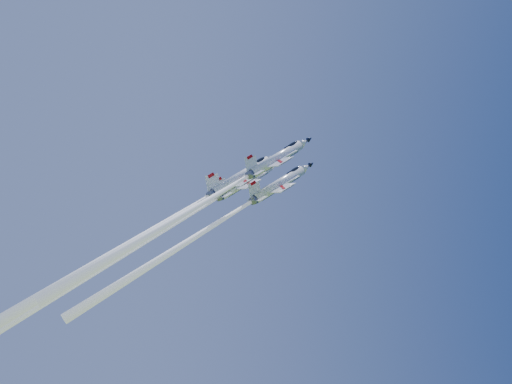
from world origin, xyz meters
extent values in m
cylinder|color=white|center=(5.92, 3.58, 92.92)|extent=(8.77, 5.93, 11.82)
cone|color=white|center=(12.14, 4.34, 97.19)|extent=(3.38, 2.83, 3.42)
cone|color=black|center=(13.58, 4.52, 98.18)|extent=(1.70, 1.42, 1.72)
cone|color=slate|center=(0.19, 2.88, 88.98)|extent=(2.77, 2.48, 2.47)
ellipsoid|color=black|center=(9.56, 3.86, 96.28)|extent=(3.35, 1.75, 2.78)
cube|color=black|center=(8.11, 3.62, 95.60)|extent=(1.18, 0.40, 0.96)
cube|color=white|center=(5.01, 3.54, 91.98)|extent=(5.99, 10.38, 4.41)
cube|color=white|center=(7.72, 5.16, 94.38)|extent=(3.20, 1.69, 2.27)
cube|color=white|center=(8.38, 2.63, 93.87)|extent=(3.20, 1.69, 2.27)
cube|color=white|center=(1.07, 3.02, 89.47)|extent=(3.14, 5.71, 2.33)
cube|color=white|center=(0.43, 2.53, 91.06)|extent=(3.79, 1.35, 4.04)
cube|color=#A2080B|center=(-0.05, 2.13, 92.40)|extent=(1.40, 0.48, 1.23)
cube|color=black|center=(6.43, 3.88, 92.13)|extent=(8.97, 1.66, 6.23)
sphere|color=white|center=(-0.03, 2.86, 88.83)|extent=(1.15, 0.98, 1.13)
cone|color=white|center=(-17.03, 0.78, 77.16)|extent=(23.64, 14.43, 35.11)
cylinder|color=white|center=(0.01, 8.28, 94.48)|extent=(9.07, 6.13, 12.23)
cone|color=white|center=(6.44, 9.07, 98.90)|extent=(3.49, 2.92, 3.54)
cone|color=black|center=(7.94, 9.25, 99.92)|extent=(1.76, 1.47, 1.78)
cone|color=slate|center=(-5.92, 7.56, 90.41)|extent=(2.87, 2.56, 2.56)
ellipsoid|color=black|center=(3.78, 8.56, 97.96)|extent=(3.46, 1.81, 2.88)
cube|color=black|center=(2.28, 8.31, 97.25)|extent=(1.22, 0.41, 0.99)
cube|color=white|center=(-0.93, 8.23, 93.51)|extent=(6.20, 10.74, 4.56)
cube|color=white|center=(1.87, 9.91, 96.00)|extent=(3.31, 1.75, 2.35)
cube|color=white|center=(2.55, 7.29, 95.47)|extent=(3.31, 1.75, 2.35)
cube|color=white|center=(-5.00, 7.69, 90.91)|extent=(3.25, 5.91, 2.41)
cube|color=white|center=(-5.67, 7.19, 92.56)|extent=(3.92, 1.39, 4.18)
cube|color=#A2080B|center=(-6.17, 6.78, 93.95)|extent=(1.45, 0.50, 1.27)
cube|color=black|center=(0.54, 8.58, 93.67)|extent=(9.27, 1.72, 6.44)
sphere|color=white|center=(-6.14, 7.53, 90.25)|extent=(1.19, 1.01, 1.17)
cone|color=white|center=(-30.60, 4.54, 73.46)|extent=(33.10, 19.90, 49.79)
cylinder|color=white|center=(1.60, -8.55, 94.51)|extent=(8.06, 5.45, 10.87)
cone|color=white|center=(7.31, -7.85, 98.43)|extent=(3.10, 2.60, 3.14)
cone|color=black|center=(8.64, -7.69, 99.34)|extent=(1.56, 1.31, 1.58)
cone|color=slate|center=(-3.67, -9.19, 90.89)|extent=(2.55, 2.28, 2.27)
ellipsoid|color=black|center=(4.95, -8.30, 97.60)|extent=(3.08, 1.61, 2.56)
cube|color=black|center=(3.61, -8.52, 96.97)|extent=(1.08, 0.36, 0.88)
cube|color=white|center=(0.76, -8.59, 93.65)|extent=(5.51, 9.55, 4.05)
cube|color=white|center=(3.25, -7.10, 95.86)|extent=(2.94, 1.55, 2.09)
cube|color=white|center=(3.85, -9.43, 95.39)|extent=(2.94, 1.55, 2.09)
cube|color=white|center=(-2.86, -9.07, 91.34)|extent=(2.89, 5.25, 2.14)
cube|color=white|center=(-3.45, -9.52, 92.80)|extent=(3.48, 1.24, 3.72)
cube|color=#A2080B|center=(-3.89, -9.88, 94.03)|extent=(1.29, 0.45, 1.13)
cube|color=black|center=(2.06, -8.28, 93.78)|extent=(8.24, 1.53, 5.72)
sphere|color=white|center=(-3.87, -9.21, 90.75)|extent=(1.06, 0.90, 1.04)
cone|color=white|center=(-20.63, -11.26, 79.25)|extent=(23.15, 14.09, 34.49)
cylinder|color=white|center=(-3.30, -1.39, 92.56)|extent=(9.30, 6.28, 12.54)
cone|color=white|center=(3.29, -0.59, 97.09)|extent=(3.58, 3.00, 3.62)
cone|color=black|center=(4.82, -0.40, 98.14)|extent=(1.80, 1.51, 1.82)
cone|color=slate|center=(-9.38, -2.13, 88.39)|extent=(2.94, 2.63, 2.62)
ellipsoid|color=black|center=(0.56, -1.11, 96.13)|extent=(3.55, 1.85, 2.95)
cube|color=black|center=(-0.98, -1.36, 95.40)|extent=(1.25, 0.42, 1.01)
cube|color=white|center=(-4.27, -1.44, 91.57)|extent=(6.35, 11.01, 4.67)
cube|color=white|center=(-1.40, 0.28, 94.12)|extent=(3.39, 1.79, 2.41)
cube|color=white|center=(-0.70, -2.41, 93.57)|extent=(3.39, 1.79, 2.41)
cube|color=white|center=(-8.44, -1.99, 88.90)|extent=(3.33, 6.05, 2.47)
cube|color=white|center=(-9.12, -2.51, 90.59)|extent=(4.02, 1.43, 4.29)
cube|color=#A2080B|center=(-9.63, -2.93, 92.01)|extent=(1.48, 0.51, 1.30)
cube|color=black|center=(-2.76, -1.08, 91.72)|extent=(9.50, 1.77, 6.60)
sphere|color=white|center=(-9.61, -2.16, 88.23)|extent=(1.22, 1.04, 1.20)
cone|color=white|center=(-26.73, -4.25, 76.47)|extent=(23.94, 14.65, 35.46)
camera|label=1|loc=(-28.70, -105.34, 63.80)|focal=40.00mm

